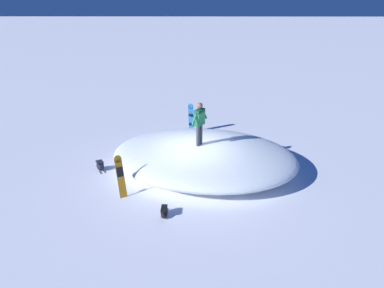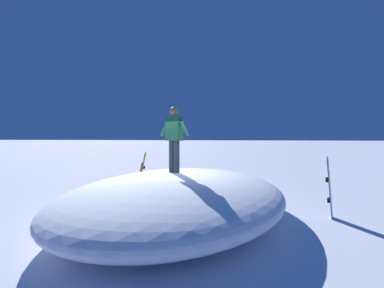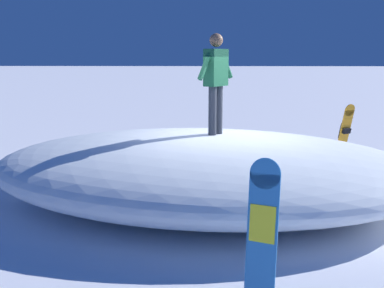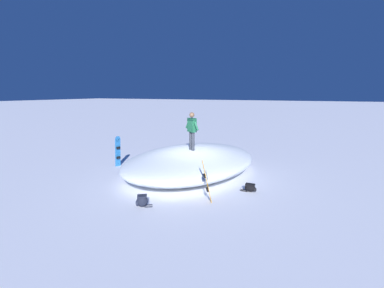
% 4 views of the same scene
% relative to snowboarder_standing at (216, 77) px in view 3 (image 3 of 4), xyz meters
% --- Properties ---
extents(ground, '(240.00, 240.00, 0.00)m').
position_rel_snowboarder_standing_xyz_m(ground, '(-0.23, -0.12, -2.16)').
color(ground, white).
extents(snow_mound, '(8.26, 6.44, 1.15)m').
position_rel_snowboarder_standing_xyz_m(snow_mound, '(0.20, 0.13, -1.58)').
color(snow_mound, white).
rests_on(snow_mound, ground).
extents(snowboarder_standing, '(0.65, 0.92, 1.74)m').
position_rel_snowboarder_standing_xyz_m(snowboarder_standing, '(0.00, 0.00, 0.00)').
color(snowboarder_standing, '#333842').
rests_on(snowboarder_standing, snow_mound).
extents(snowboard_primary_upright, '(0.33, 0.26, 1.60)m').
position_rel_snowboarder_standing_xyz_m(snowboard_primary_upright, '(-0.39, 4.01, -1.33)').
color(snowboard_primary_upright, '#2672BF').
rests_on(snowboard_primary_upright, ground).
extents(snowboard_secondary_upright, '(0.40, 0.44, 1.53)m').
position_rel_snowboarder_standing_xyz_m(snowboard_secondary_upright, '(-2.78, -1.83, -1.37)').
color(snowboard_secondary_upright, orange).
rests_on(snowboard_secondary_upright, ground).
extents(backpack_far, '(0.24, 0.62, 0.32)m').
position_rel_snowboarder_standing_xyz_m(backpack_far, '(-1.16, -3.01, -2.00)').
color(backpack_far, black).
rests_on(backpack_far, ground).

